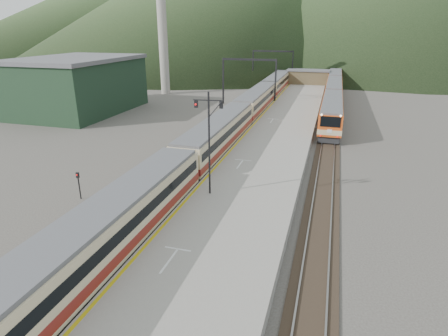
% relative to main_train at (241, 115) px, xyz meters
% --- Properties ---
extents(track_main, '(2.60, 200.00, 0.23)m').
position_rel_main_train_xyz_m(track_main, '(0.00, 2.01, -2.00)').
color(track_main, black).
rests_on(track_main, ground).
extents(track_far, '(2.60, 200.00, 0.23)m').
position_rel_main_train_xyz_m(track_far, '(-5.00, 2.01, -2.00)').
color(track_far, black).
rests_on(track_far, ground).
extents(track_second, '(2.60, 200.00, 0.23)m').
position_rel_main_train_xyz_m(track_second, '(11.50, 2.01, -2.00)').
color(track_second, black).
rests_on(track_second, ground).
extents(platform, '(8.00, 100.00, 1.00)m').
position_rel_main_train_xyz_m(platform, '(5.60, 0.01, -1.56)').
color(platform, gray).
rests_on(platform, ground).
extents(gantry_near, '(9.55, 0.25, 8.00)m').
position_rel_main_train_xyz_m(gantry_near, '(-2.85, 17.01, 3.52)').
color(gantry_near, black).
rests_on(gantry_near, ground).
extents(gantry_far, '(9.55, 0.25, 8.00)m').
position_rel_main_train_xyz_m(gantry_far, '(-2.85, 42.01, 3.52)').
color(gantry_far, black).
rests_on(gantry_far, ground).
extents(warehouse, '(14.50, 20.50, 8.60)m').
position_rel_main_train_xyz_m(warehouse, '(-28.00, 4.01, 2.25)').
color(warehouse, '#182E1F').
rests_on(warehouse, ground).
extents(smokestack, '(1.80, 1.80, 30.00)m').
position_rel_main_train_xyz_m(smokestack, '(-22.00, 24.01, 12.94)').
color(smokestack, '#9E998E').
rests_on(smokestack, ground).
extents(station_shed, '(9.40, 4.40, 3.10)m').
position_rel_main_train_xyz_m(station_shed, '(5.60, 40.01, 0.51)').
color(station_shed, brown).
rests_on(station_shed, platform).
extents(hill_d, '(200.00, 200.00, 55.00)m').
position_rel_main_train_xyz_m(hill_d, '(-120.00, 202.01, 25.44)').
color(hill_d, '#29401F').
rests_on(hill_d, ground).
extents(main_train, '(3.00, 82.32, 3.67)m').
position_rel_main_train_xyz_m(main_train, '(0.00, 0.00, 0.00)').
color(main_train, '#CFBC8E').
rests_on(main_train, track_main).
extents(second_train, '(2.76, 56.72, 3.37)m').
position_rel_main_train_xyz_m(second_train, '(11.50, 24.17, -0.15)').
color(second_train, '#D55019').
rests_on(second_train, track_second).
extents(signal_mast, '(2.19, 0.42, 7.74)m').
position_rel_main_train_xyz_m(signal_mast, '(3.14, -22.92, 3.62)').
color(signal_mast, black).
rests_on(signal_mast, platform).
extents(short_signal_a, '(0.26, 0.23, 2.27)m').
position_rel_main_train_xyz_m(short_signal_a, '(-2.28, -36.64, -0.60)').
color(short_signal_a, black).
rests_on(short_signal_a, ground).
extents(short_signal_b, '(0.23, 0.17, 2.27)m').
position_rel_main_train_xyz_m(short_signal_b, '(-2.51, -10.30, -0.60)').
color(short_signal_b, black).
rests_on(short_signal_b, ground).
extents(short_signal_c, '(0.25, 0.21, 2.27)m').
position_rel_main_train_xyz_m(short_signal_c, '(-7.18, -24.78, -0.60)').
color(short_signal_c, black).
rests_on(short_signal_c, ground).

